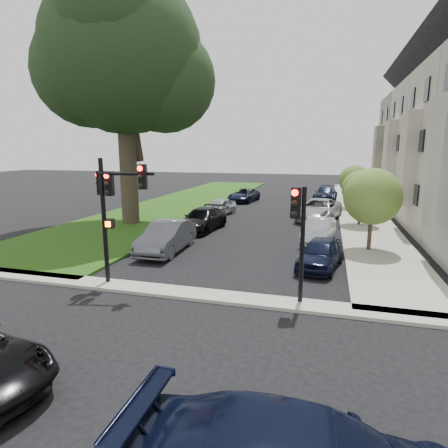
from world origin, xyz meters
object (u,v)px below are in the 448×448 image
(traffic_signal_main, at_px, (112,199))
(car_parked_2, at_px, (319,210))
(car_parked_1, at_px, (319,231))
(car_parked_5, at_px, (167,237))
(eucalyptus, at_px, (122,54))
(small_tree_c, at_px, (354,180))
(car_parked_7, at_px, (219,207))
(small_tree_b, at_px, (361,189))
(car_parked_0, at_px, (320,253))
(car_parked_8, at_px, (244,195))
(car_parked_4, at_px, (326,194))
(traffic_signal_secondary, at_px, (299,224))
(small_tree_a, at_px, (373,197))
(car_parked_6, at_px, (202,219))

(traffic_signal_main, height_order, car_parked_2, traffic_signal_main)
(car_parked_1, relative_size, car_parked_5, 0.86)
(eucalyptus, xyz_separation_m, small_tree_c, (15.12, 11.01, -8.45))
(eucalyptus, relative_size, car_parked_5, 3.46)
(car_parked_7, bearing_deg, traffic_signal_main, -76.58)
(small_tree_b, distance_m, car_parked_1, 6.13)
(small_tree_c, relative_size, car_parked_0, 0.99)
(car_parked_0, distance_m, car_parked_8, 21.07)
(car_parked_4, xyz_separation_m, car_parked_5, (-7.44, -21.83, 0.06))
(car_parked_4, relative_size, car_parked_5, 1.05)
(eucalyptus, distance_m, car_parked_2, 16.84)
(small_tree_c, height_order, car_parked_0, small_tree_c)
(car_parked_7, bearing_deg, traffic_signal_secondary, -54.11)
(car_parked_0, relative_size, car_parked_7, 0.99)
(traffic_signal_secondary, xyz_separation_m, car_parked_5, (-6.77, 4.87, -1.96))
(car_parked_0, relative_size, car_parked_2, 0.69)
(small_tree_c, distance_m, car_parked_2, 6.80)
(traffic_signal_secondary, relative_size, car_parked_7, 1.03)
(small_tree_b, distance_m, car_parked_5, 13.59)
(small_tree_a, xyz_separation_m, traffic_signal_main, (-9.63, -7.54, 0.50))
(traffic_signal_secondary, bearing_deg, car_parked_2, 88.92)
(eucalyptus, xyz_separation_m, small_tree_a, (15.12, -3.21, -8.18))
(car_parked_8, bearing_deg, car_parked_1, -56.40)
(car_parked_7, bearing_deg, car_parked_0, -44.33)
(small_tree_b, xyz_separation_m, car_parked_2, (-2.67, 1.59, -1.72))
(car_parked_6, height_order, car_parked_8, car_parked_6)
(eucalyptus, relative_size, car_parked_6, 3.34)
(small_tree_a, height_order, traffic_signal_secondary, small_tree_a)
(traffic_signal_main, bearing_deg, car_parked_8, 90.90)
(traffic_signal_secondary, bearing_deg, traffic_signal_main, 179.67)
(car_parked_0, xyz_separation_m, car_parked_6, (-7.39, 5.95, 0.05))
(car_parked_7, bearing_deg, car_parked_8, 99.92)
(car_parked_4, bearing_deg, traffic_signal_secondary, -84.48)
(traffic_signal_secondary, height_order, car_parked_5, traffic_signal_secondary)
(small_tree_b, xyz_separation_m, car_parked_6, (-9.68, -3.99, -1.79))
(small_tree_b, relative_size, car_parked_5, 0.81)
(car_parked_0, relative_size, car_parked_4, 0.78)
(traffic_signal_main, xyz_separation_m, car_parked_2, (6.96, 15.75, -2.50))
(traffic_signal_main, bearing_deg, car_parked_7, 92.07)
(small_tree_a, xyz_separation_m, small_tree_b, (-0.00, 6.62, -0.28))
(small_tree_a, height_order, car_parked_4, small_tree_a)
(car_parked_5, bearing_deg, small_tree_a, 13.90)
(small_tree_c, bearing_deg, car_parked_5, -119.87)
(small_tree_b, height_order, small_tree_c, small_tree_c)
(small_tree_a, relative_size, car_parked_1, 1.05)
(small_tree_b, distance_m, car_parked_6, 10.62)
(car_parked_6, xyz_separation_m, car_parked_8, (-0.32, 13.66, -0.06))
(car_parked_5, bearing_deg, car_parked_8, 89.13)
(car_parked_0, distance_m, car_parked_7, 14.03)
(car_parked_8, bearing_deg, car_parked_7, -84.49)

